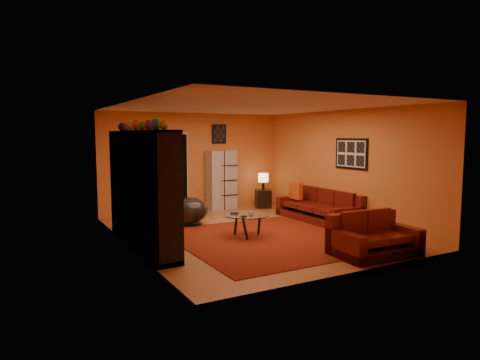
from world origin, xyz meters
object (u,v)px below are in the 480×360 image
bowl_chair (191,210)px  table_lamp (263,178)px  tv (144,191)px  coffee_table (247,217)px  storage_cabinet (222,180)px  loveseat (372,238)px  sofa (321,208)px  side_table (263,199)px  entertainment_unit (141,189)px

bowl_chair → table_lamp: bearing=23.9°
tv → coffee_table: 2.09m
tv → storage_cabinet: (2.96, 2.78, -0.21)m
storage_cabinet → table_lamp: 1.18m
bowl_chair → table_lamp: 2.95m
loveseat → table_lamp: size_ratio=3.19×
tv → sofa: (4.36, 0.30, -0.73)m
storage_cabinet → bowl_chair: 2.19m
storage_cabinet → side_table: 1.30m
sofa → loveseat: 2.97m
storage_cabinet → entertainment_unit: bearing=-142.2°
sofa → table_lamp: size_ratio=4.87×
storage_cabinet → bowl_chair: (-1.52, -1.50, -0.47)m
loveseat → storage_cabinet: 5.25m
sofa → coffee_table: 2.47m
sofa → tv: bearing=-175.7°
tv → side_table: (4.09, 2.45, -0.76)m
tv → coffee_table: bearing=-99.2°
coffee_table → table_lamp: size_ratio=1.91×
tv → bowl_chair: (1.43, 1.28, -0.68)m
bowl_chair → storage_cabinet: bearing=44.7°
storage_cabinet → bowl_chair: size_ratio=2.09×
entertainment_unit → tv: entertainment_unit is taller
bowl_chair → coffee_table: bearing=-71.4°
bowl_chair → side_table: 2.90m
side_table → tv: bearing=-149.0°
storage_cabinet → loveseat: bearing=-92.4°
tv → sofa: size_ratio=0.45×
loveseat → coffee_table: 2.45m
bowl_chair → side_table: bearing=23.9°
entertainment_unit → loveseat: (3.25, -2.42, -0.76)m
loveseat → table_lamp: 5.00m
loveseat → table_lamp: (0.88, 4.89, 0.54)m
coffee_table → bowl_chair: bowl_chair is taller
loveseat → table_lamp: table_lamp is taller
sofa → side_table: sofa is taller
coffee_table → side_table: 3.49m
sofa → side_table: size_ratio=4.50×
sofa → coffee_table: (-2.39, -0.61, 0.12)m
tv → loveseat: (3.20, -2.44, -0.73)m
entertainment_unit → side_table: bearing=30.9°
tv → loveseat: tv is taller
side_table → entertainment_unit: bearing=-149.1°
storage_cabinet → bowl_chair: bearing=-140.5°
entertainment_unit → table_lamp: (4.14, 2.47, -0.22)m
entertainment_unit → loveseat: entertainment_unit is taller
bowl_chair → sofa: bearing=-18.5°
entertainment_unit → coffee_table: (2.02, -0.30, -0.65)m
storage_cabinet → table_lamp: size_ratio=3.48×
tv → bowl_chair: tv is taller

